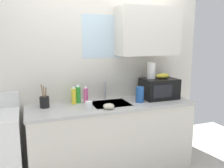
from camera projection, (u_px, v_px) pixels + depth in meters
kitchen_wall_assembly at (111, 65)px, 3.16m from camera, size 2.84×0.42×2.50m
counter_unit at (112, 137)px, 3.00m from camera, size 2.07×0.63×0.90m
sink_faucet at (105, 91)px, 3.12m from camera, size 0.03×0.03×0.24m
microwave at (159, 88)px, 3.18m from camera, size 0.46×0.35×0.27m
banana_bunch at (163, 76)px, 3.17m from camera, size 0.20×0.11×0.07m
paper_towel_roll at (151, 70)px, 3.15m from camera, size 0.11×0.11×0.22m
dish_soap_bottle_pink at (86, 95)px, 2.95m from camera, size 0.06×0.06×0.22m
dish_soap_bottle_green at (78, 94)px, 2.95m from camera, size 0.07×0.07×0.24m
dish_soap_bottle_yellow at (74, 95)px, 2.89m from camera, size 0.06×0.06×0.23m
cereal_canister at (140, 95)px, 2.98m from camera, size 0.10×0.10×0.20m
mug_white at (89, 105)px, 2.67m from camera, size 0.08×0.08×0.09m
utensil_crock at (45, 102)px, 2.75m from camera, size 0.11×0.11×0.28m
small_bowl at (109, 106)px, 2.69m from camera, size 0.13×0.13×0.06m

